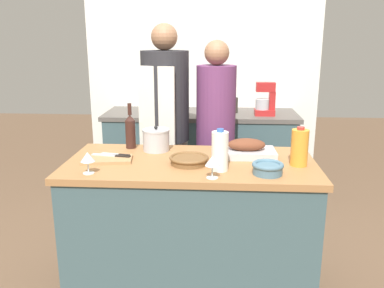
{
  "coord_description": "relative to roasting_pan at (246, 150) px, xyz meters",
  "views": [
    {
      "loc": [
        0.16,
        -2.39,
        1.64
      ],
      "look_at": [
        0.0,
        0.11,
        0.96
      ],
      "focal_mm": 38.0,
      "sensor_mm": 36.0,
      "label": 1
    }
  ],
  "objects": [
    {
      "name": "ground_plane",
      "position": [
        -0.35,
        -0.13,
        -0.93
      ],
      "size": [
        12.0,
        12.0,
        0.0
      ],
      "primitive_type": "plane",
      "color": "brown"
    },
    {
      "name": "kitchen_island",
      "position": [
        -0.35,
        -0.13,
        -0.49
      ],
      "size": [
        1.53,
        0.75,
        0.88
      ],
      "color": "#3D565B",
      "rests_on": "ground_plane"
    },
    {
      "name": "back_counter",
      "position": [
        -0.35,
        1.29,
        -0.46
      ],
      "size": [
        1.82,
        0.6,
        0.92
      ],
      "color": "#3D565B",
      "rests_on": "ground_plane"
    },
    {
      "name": "back_wall",
      "position": [
        -0.35,
        1.64,
        0.35
      ],
      "size": [
        2.32,
        0.1,
        2.55
      ],
      "color": "silver",
      "rests_on": "ground_plane"
    },
    {
      "name": "roasting_pan",
      "position": [
        0.0,
        0.0,
        0.0
      ],
      "size": [
        0.38,
        0.23,
        0.12
      ],
      "color": "#BCBCC1",
      "rests_on": "kitchen_island"
    },
    {
      "name": "wicker_basket",
      "position": [
        -0.35,
        -0.18,
        -0.02
      ],
      "size": [
        0.24,
        0.24,
        0.05
      ],
      "color": "brown",
      "rests_on": "kitchen_island"
    },
    {
      "name": "cutting_board",
      "position": [
        -0.86,
        -0.15,
        -0.04
      ],
      "size": [
        0.32,
        0.21,
        0.02
      ],
      "color": "#AD7F51",
      "rests_on": "kitchen_island"
    },
    {
      "name": "stock_pot",
      "position": [
        -0.6,
        0.1,
        0.03
      ],
      "size": [
        0.18,
        0.18,
        0.17
      ],
      "color": "#B7B7BC",
      "rests_on": "kitchen_island"
    },
    {
      "name": "mixing_bowl",
      "position": [
        0.1,
        -0.34,
        -0.01
      ],
      "size": [
        0.18,
        0.18,
        0.07
      ],
      "color": "slate",
      "rests_on": "kitchen_island"
    },
    {
      "name": "juice_jug",
      "position": [
        0.3,
        -0.17,
        0.07
      ],
      "size": [
        0.1,
        0.1,
        0.24
      ],
      "color": "orange",
      "rests_on": "kitchen_island"
    },
    {
      "name": "milk_jug",
      "position": [
        -0.17,
        -0.29,
        0.07
      ],
      "size": [
        0.1,
        0.1,
        0.25
      ],
      "color": "white",
      "rests_on": "kitchen_island"
    },
    {
      "name": "wine_bottle_green",
      "position": [
        -0.78,
        0.15,
        0.08
      ],
      "size": [
        0.07,
        0.07,
        0.31
      ],
      "color": "#381E19",
      "rests_on": "kitchen_island"
    },
    {
      "name": "wine_glass_left",
      "position": [
        -0.91,
        -0.39,
        0.05
      ],
      "size": [
        0.08,
        0.08,
        0.12
      ],
      "color": "silver",
      "rests_on": "kitchen_island"
    },
    {
      "name": "wine_glass_right",
      "position": [
        -0.21,
        -0.43,
        0.05
      ],
      "size": [
        0.08,
        0.08,
        0.13
      ],
      "color": "silver",
      "rests_on": "kitchen_island"
    },
    {
      "name": "knife_chef",
      "position": [
        -0.84,
        -0.11,
        -0.02
      ],
      "size": [
        0.26,
        0.07,
        0.01
      ],
      "color": "#B7B7BC",
      "rests_on": "cutting_board"
    },
    {
      "name": "knife_paring",
      "position": [
        -0.82,
        -0.08,
        -0.02
      ],
      "size": [
        0.19,
        0.07,
        0.01
      ],
      "color": "#B7B7BC",
      "rests_on": "cutting_board"
    },
    {
      "name": "stand_mixer",
      "position": [
        0.24,
        1.2,
        0.12
      ],
      "size": [
        0.18,
        0.14,
        0.3
      ],
      "color": "#B22323",
      "rests_on": "back_counter"
    },
    {
      "name": "condiment_bottle_tall",
      "position": [
        -0.13,
        1.13,
        0.09
      ],
      "size": [
        0.06,
        0.06,
        0.2
      ],
      "color": "#234C28",
      "rests_on": "back_counter"
    },
    {
      "name": "condiment_bottle_short",
      "position": [
        -0.2,
        1.17,
        0.08
      ],
      "size": [
        0.06,
        0.06,
        0.17
      ],
      "color": "maroon",
      "rests_on": "back_counter"
    },
    {
      "name": "condiment_bottle_extra",
      "position": [
        -0.03,
        1.3,
        0.07
      ],
      "size": [
        0.06,
        0.06,
        0.16
      ],
      "color": "#332D28",
      "rests_on": "back_counter"
    },
    {
      "name": "person_cook_aproned",
      "position": [
        -0.6,
        0.61,
        0.02
      ],
      "size": [
        0.37,
        0.4,
        1.72
      ],
      "rotation": [
        0.0,
        0.0,
        -0.26
      ],
      "color": "beige",
      "rests_on": "ground_plane"
    },
    {
      "name": "person_cook_guest",
      "position": [
        -0.2,
        0.58,
        -0.03
      ],
      "size": [
        0.3,
        0.3,
        1.6
      ],
      "rotation": [
        0.0,
        0.0,
        0.25
      ],
      "color": "beige",
      "rests_on": "ground_plane"
    }
  ]
}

